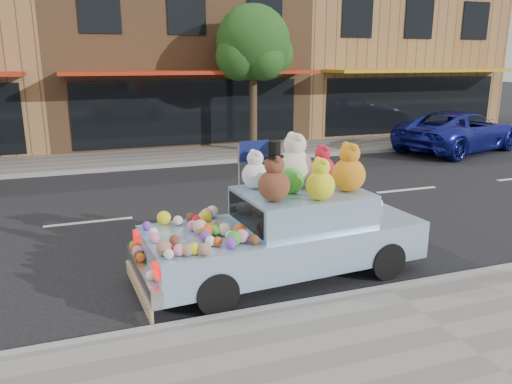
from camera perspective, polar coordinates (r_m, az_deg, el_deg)
name	(u,v)px	position (r m, az deg, el deg)	size (l,w,h in m)	color
ground	(265,204)	(11.87, 1.06, -1.43)	(120.00, 120.00, 0.00)	black
near_sidewalk	(459,344)	(6.66, 22.19, -15.75)	(60.00, 3.00, 0.12)	gray
far_sidewalk	(200,155)	(17.92, -6.38, 4.27)	(60.00, 3.00, 0.12)	gray
near_kerb	(386,290)	(7.68, 14.69, -10.81)	(60.00, 0.12, 0.13)	gray
far_kerb	(211,162)	(16.49, -5.15, 3.39)	(60.00, 0.12, 0.13)	gray
storefront_mid	(168,52)	(22.98, -9.98, 15.45)	(10.00, 9.80, 7.30)	brown
storefront_right	(366,53)	(26.63, 12.52, 15.22)	(10.00, 9.80, 7.30)	olive
street_tree	(253,49)	(18.24, -0.31, 16.02)	(3.00, 2.70, 5.22)	#38281C
car_blue	(459,131)	(20.19, 22.18, 6.45)	(2.49, 5.40, 1.50)	#1B2095
art_car	(286,226)	(7.85, 3.48, -3.93)	(4.59, 2.03, 2.23)	black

